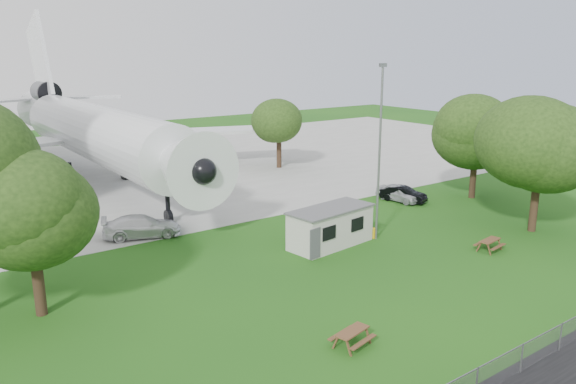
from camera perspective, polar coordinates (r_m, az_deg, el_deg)
ground at (r=30.80m, az=6.12°, el=-10.72°), size 160.00×160.00×0.00m
concrete_apron at (r=62.90m, az=-17.67°, el=1.67°), size 120.00×46.00×0.03m
airliner at (r=59.42m, az=-19.21°, el=6.00°), size 46.36×47.73×17.69m
site_cabin at (r=38.27m, az=4.35°, el=-3.52°), size 6.89×3.44×2.62m
picnic_west at (r=26.38m, az=6.50°, el=-15.27°), size 2.08×1.85×0.76m
picnic_east at (r=39.84m, az=19.74°, el=-5.62°), size 2.00×1.74×0.76m
fence at (r=25.45m, az=21.25°, el=-17.41°), size 58.00×0.04×1.30m
lamp_mast at (r=38.74m, az=9.26°, el=3.70°), size 0.16×0.16×12.00m
tree_west_small at (r=29.65m, az=-24.78°, el=-1.34°), size 7.02×7.02×9.18m
tree_east_front at (r=43.89m, az=24.26°, el=3.88°), size 7.78×7.78×9.92m
tree_east_back at (r=52.28m, az=18.64°, el=5.79°), size 7.92×7.92×9.92m
tree_far_apron at (r=62.91m, az=-0.93°, el=7.17°), size 6.16×6.16×8.34m
car_ne_hatch at (r=50.38m, az=11.19°, el=-0.10°), size 2.11×4.41×1.45m
car_ne_sedan at (r=50.25m, az=11.64°, el=-0.23°), size 2.67×4.28×1.33m
car_apron_van at (r=41.23m, az=-14.63°, el=-3.41°), size 5.87×3.89×1.58m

